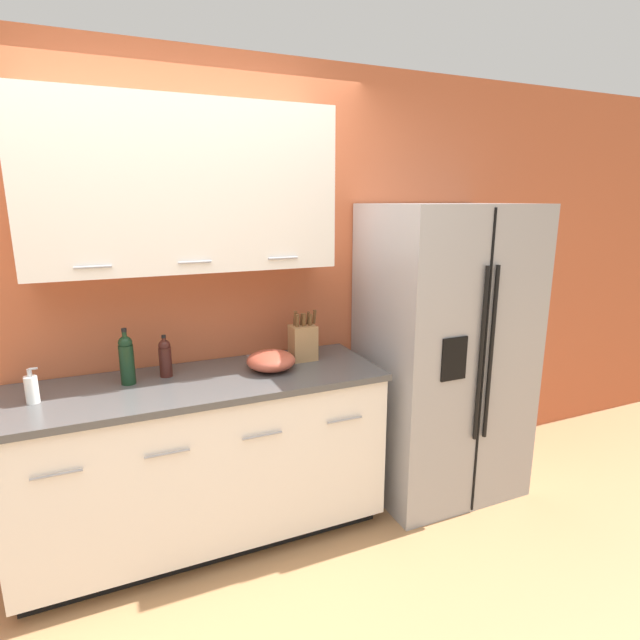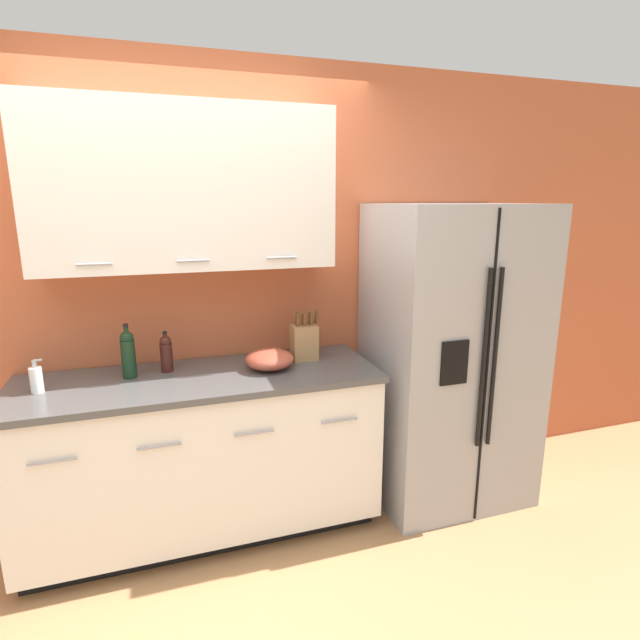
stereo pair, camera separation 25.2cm
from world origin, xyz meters
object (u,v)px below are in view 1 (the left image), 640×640
at_px(knife_block, 303,341).
at_px(oil_bottle, 165,357).
at_px(refrigerator, 443,352).
at_px(soap_dispenser, 32,389).
at_px(wine_bottle, 127,359).
at_px(mixing_bowl, 271,361).

xyz_separation_m(knife_block, oil_bottle, (-0.76, 0.02, -0.00)).
distance_m(refrigerator, soap_dispenser, 2.25).
distance_m(wine_bottle, oil_bottle, 0.19).
bearing_deg(soap_dispenser, mixing_bowl, -0.05).
relative_size(oil_bottle, mixing_bowl, 0.84).
height_order(knife_block, mixing_bowl, knife_block).
height_order(oil_bottle, mixing_bowl, oil_bottle).
xyz_separation_m(wine_bottle, mixing_bowl, (0.72, -0.09, -0.08)).
bearing_deg(wine_bottle, knife_block, 0.94).
xyz_separation_m(soap_dispenser, oil_bottle, (0.60, 0.12, 0.04)).
relative_size(wine_bottle, soap_dispenser, 1.73).
relative_size(wine_bottle, mixing_bowl, 1.09).
bearing_deg(knife_block, soap_dispenser, -175.70).
bearing_deg(mixing_bowl, knife_block, 24.42).
xyz_separation_m(knife_block, mixing_bowl, (-0.23, -0.10, -0.06)).
height_order(soap_dispenser, mixing_bowl, soap_dispenser).
xyz_separation_m(refrigerator, mixing_bowl, (-1.11, 0.04, 0.08)).
bearing_deg(refrigerator, oil_bottle, 174.24).
height_order(refrigerator, wine_bottle, refrigerator).
relative_size(refrigerator, wine_bottle, 6.30).
relative_size(refrigerator, soap_dispenser, 10.87).
height_order(wine_bottle, oil_bottle, wine_bottle).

